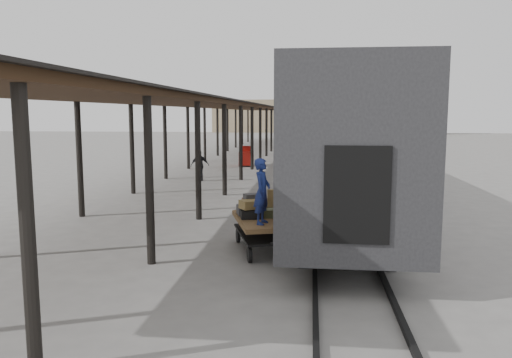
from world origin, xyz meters
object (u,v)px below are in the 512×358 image
object	(u,v)px
luggage_tug	(246,157)
pedestrian	(200,165)
baggage_cart	(263,226)
porter	(262,191)

from	to	relation	value
luggage_tug	pedestrian	bearing A→B (deg)	-103.65
baggage_cart	porter	xyz separation A→B (m)	(0.05, -0.65, 1.01)
baggage_cart	porter	size ratio (longest dim) A/B	1.67
baggage_cart	pedestrian	distance (m)	13.76
luggage_tug	porter	bearing A→B (deg)	-84.57
baggage_cart	porter	distance (m)	1.20
porter	pedestrian	distance (m)	14.42
baggage_cart	luggage_tug	world-z (taller)	luggage_tug
baggage_cart	luggage_tug	xyz separation A→B (m)	(-3.14, 20.69, -0.05)
porter	pedestrian	xyz separation A→B (m)	(-4.63, 13.63, -0.84)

